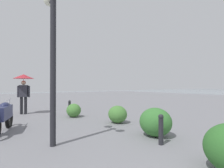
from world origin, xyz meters
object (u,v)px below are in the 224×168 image
object	(u,v)px
motorcycle	(3,116)
bollard_mid	(70,107)
bollard_near	(161,129)
lamppost	(53,41)
pedestrian	(24,83)

from	to	relation	value
motorcycle	bollard_mid	xyz separation A→B (m)	(1.78, -2.86, -0.12)
bollard_near	bollard_mid	distance (m)	5.37
motorcycle	bollard_mid	distance (m)	3.37
bollard_near	bollard_mid	xyz separation A→B (m)	(5.36, 0.26, -0.01)
lamppost	bollard_mid	bearing A→B (deg)	-26.56
bollard_near	motorcycle	bearing A→B (deg)	41.07
bollard_near	bollard_mid	bearing A→B (deg)	2.75
lamppost	motorcycle	bearing A→B (deg)	22.79
motorcycle	bollard_mid	bearing A→B (deg)	-58.14
pedestrian	bollard_mid	world-z (taller)	pedestrian
bollard_mid	lamppost	bearing A→B (deg)	153.44
lamppost	bollard_near	distance (m)	3.41
motorcycle	pedestrian	distance (m)	3.81
motorcycle	bollard_near	distance (m)	4.75
lamppost	pedestrian	bearing A→B (deg)	-1.85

